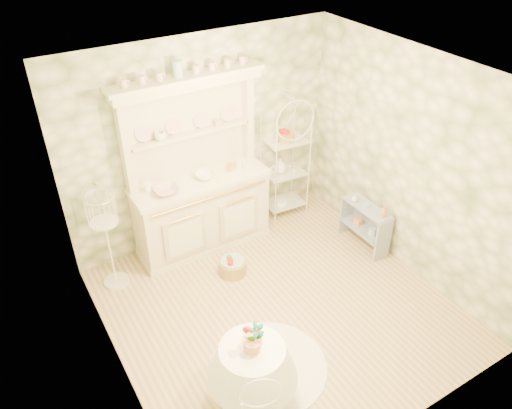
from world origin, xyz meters
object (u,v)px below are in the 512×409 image
birdcage_stand (108,239)px  floor_basket (233,265)px  kitchen_dresser (199,170)px  round_table (252,375)px  side_shelf (364,228)px  bakers_rack (285,156)px

birdcage_stand → floor_basket: birdcage_stand is taller
kitchen_dresser → round_table: kitchen_dresser is taller
kitchen_dresser → birdcage_stand: kitchen_dresser is taller
side_shelf → round_table: 2.77m
birdcage_stand → round_table: bearing=-75.1°
bakers_rack → side_shelf: size_ratio=2.80×
side_shelf → floor_basket: 1.81m
side_shelf → birdcage_stand: 3.24m
kitchen_dresser → birdcage_stand: 1.36m
round_table → floor_basket: size_ratio=1.91×
round_table → floor_basket: (0.71, 1.66, -0.23)m
birdcage_stand → side_shelf: bearing=-17.9°
floor_basket → birdcage_stand: bearing=155.9°
side_shelf → round_table: bearing=-146.1°
floor_basket → bakers_rack: bearing=31.9°
side_shelf → birdcage_stand: birdcage_stand is taller
bakers_rack → birdcage_stand: size_ratio=1.35×
bakers_rack → birdcage_stand: 2.62m
bakers_rack → floor_basket: bearing=-143.7°
bakers_rack → side_shelf: (0.46, -1.21, -0.63)m
round_table → birdcage_stand: bearing=104.9°
round_table → birdcage_stand: (-0.60, 2.24, 0.32)m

